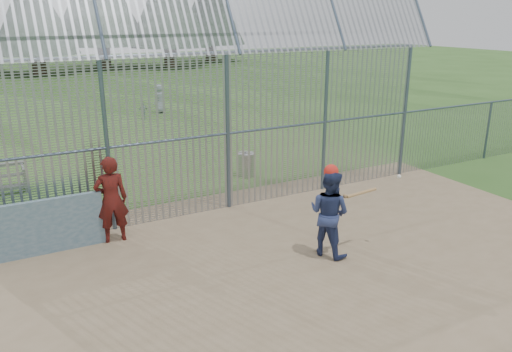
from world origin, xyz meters
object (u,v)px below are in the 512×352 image
batter (329,213)px  onlooker (111,199)px  trash_can (246,164)px  dugout_wall (42,227)px

batter → onlooker: onlooker is taller
onlooker → trash_can: (4.78, 2.85, -0.62)m
trash_can → dugout_wall: bearing=-155.8°
dugout_wall → onlooker: 1.50m
dugout_wall → trash_can: size_ratio=3.05×
dugout_wall → batter: 6.00m
batter → trash_can: 5.75m
batter → trash_can: (0.95, 5.64, -0.56)m
dugout_wall → batter: bearing=-28.3°
trash_can → onlooker: bearing=-149.2°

